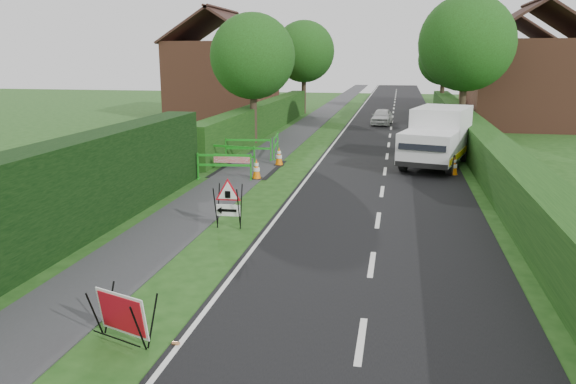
{
  "coord_description": "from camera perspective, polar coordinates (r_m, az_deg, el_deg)",
  "views": [
    {
      "loc": [
        2.93,
        -10.86,
        4.53
      ],
      "look_at": [
        0.24,
        2.85,
        1.12
      ],
      "focal_mm": 35.0,
      "sensor_mm": 36.0,
      "label": 1
    }
  ],
  "objects": [
    {
      "name": "house_west",
      "position": [
        42.88,
        -6.57,
        11.43
      ],
      "size": [
        7.5,
        7.4,
        7.88
      ],
      "color": "brown",
      "rests_on": "ground"
    },
    {
      "name": "road_surface",
      "position": [
        46.08,
        10.63,
        7.83
      ],
      "size": [
        6.0,
        90.0,
        0.02
      ],
      "primitive_type": "cube",
      "color": "black",
      "rests_on": "ground"
    },
    {
      "name": "traffic_cone_4",
      "position": [
        23.72,
        -0.92,
        3.65
      ],
      "size": [
        0.38,
        0.38,
        0.79
      ],
      "color": "black",
      "rests_on": "ground"
    },
    {
      "name": "ground",
      "position": [
        12.12,
        -3.75,
        -8.27
      ],
      "size": [
        120.0,
        120.0,
        0.0
      ],
      "primitive_type": "plane",
      "color": "#1B4313",
      "rests_on": "ground"
    },
    {
      "name": "house_east_a",
      "position": [
        39.72,
        23.22,
        10.26
      ],
      "size": [
        7.5,
        7.4,
        7.88
      ],
      "color": "brown",
      "rests_on": "ground"
    },
    {
      "name": "ped_barrier_2",
      "position": [
        24.82,
        -4.07,
        4.63
      ],
      "size": [
        2.09,
        0.64,
        1.0
      ],
      "rotation": [
        0.0,
        0.0,
        0.14
      ],
      "color": "#198B1A",
      "rests_on": "ground"
    },
    {
      "name": "footpath",
      "position": [
        46.46,
        3.77,
        8.08
      ],
      "size": [
        2.0,
        90.0,
        0.02
      ],
      "primitive_type": "cube",
      "color": "#2D2D30",
      "rests_on": "ground"
    },
    {
      "name": "tree_ne",
      "position": [
        33.04,
        17.7,
        14.19
      ],
      "size": [
        5.2,
        5.2,
        7.79
      ],
      "color": "#2D2116",
      "rests_on": "ground"
    },
    {
      "name": "hedge_west_far",
      "position": [
        34.1,
        -2.44,
        6.05
      ],
      "size": [
        1.0,
        24.0,
        1.8
      ],
      "primitive_type": "cube",
      "color": "#14380F",
      "rests_on": "ground"
    },
    {
      "name": "traffic_cone_1",
      "position": [
        24.67,
        16.33,
        3.49
      ],
      "size": [
        0.38,
        0.38,
        0.79
      ],
      "color": "black",
      "rests_on": "ground"
    },
    {
      "name": "ped_barrier_1",
      "position": [
        23.06,
        -5.7,
        3.89
      ],
      "size": [
        2.09,
        0.71,
        1.0
      ],
      "rotation": [
        0.0,
        0.0,
        -0.18
      ],
      "color": "#198B1A",
      "rests_on": "ground"
    },
    {
      "name": "ped_barrier_3",
      "position": [
        25.81,
        -1.24,
        5.0
      ],
      "size": [
        0.6,
        2.09,
        1.0
      ],
      "rotation": [
        0.0,
        0.0,
        1.69
      ],
      "color": "#198B1A",
      "rests_on": "ground"
    },
    {
      "name": "hedge_west_near",
      "position": [
        14.19,
        -23.79,
        -6.13
      ],
      "size": [
        1.1,
        18.0,
        2.5
      ],
      "primitive_type": "cube",
      "color": "black",
      "rests_on": "ground"
    },
    {
      "name": "tree_nw",
      "position": [
        29.82,
        -3.61,
        13.58
      ],
      "size": [
        4.4,
        4.4,
        6.7
      ],
      "color": "#2D2116",
      "rests_on": "ground"
    },
    {
      "name": "tree_fe",
      "position": [
        48.98,
        15.58,
        12.85
      ],
      "size": [
        4.2,
        4.2,
        6.33
      ],
      "color": "#2D2116",
      "rests_on": "ground"
    },
    {
      "name": "ped_barrier_0",
      "position": [
        21.07,
        -6.49,
        2.94
      ],
      "size": [
        2.09,
        0.59,
        1.0
      ],
      "rotation": [
        0.0,
        0.0,
        0.12
      ],
      "color": "#198B1A",
      "rests_on": "ground"
    },
    {
      "name": "house_east_b",
      "position": [
        53.65,
        21.26,
        11.05
      ],
      "size": [
        7.5,
        7.4,
        7.88
      ],
      "color": "brown",
      "rests_on": "ground"
    },
    {
      "name": "traffic_cone_0",
      "position": [
        22.62,
        16.49,
        2.59
      ],
      "size": [
        0.38,
        0.38,
        0.79
      ],
      "color": "black",
      "rests_on": "ground"
    },
    {
      "name": "hedge_east",
      "position": [
        27.47,
        18.46,
        3.5
      ],
      "size": [
        1.2,
        50.0,
        1.5
      ],
      "primitive_type": "cube",
      "color": "#14380F",
      "rests_on": "ground"
    },
    {
      "name": "hatchback_car",
      "position": [
        38.57,
        9.52,
        7.56
      ],
      "size": [
        1.48,
        3.2,
        1.06
      ],
      "primitive_type": "imported",
      "rotation": [
        0.0,
        0.0,
        -0.07
      ],
      "color": "white",
      "rests_on": "ground"
    },
    {
      "name": "triangle_sign",
      "position": [
        14.94,
        -6.25,
        -0.8
      ],
      "size": [
        0.83,
        0.83,
        1.16
      ],
      "rotation": [
        0.0,
        0.0,
        0.04
      ],
      "color": "black",
      "rests_on": "ground"
    },
    {
      "name": "redwhite_plank",
      "position": [
        22.78,
        -5.69,
        2.16
      ],
      "size": [
        1.5,
        0.13,
        0.25
      ],
      "primitive_type": "cube",
      "rotation": [
        0.0,
        0.0,
        0.06
      ],
      "color": "red",
      "rests_on": "ground"
    },
    {
      "name": "traffic_cone_3",
      "position": [
        21.08,
        -3.22,
        2.36
      ],
      "size": [
        0.38,
        0.38,
        0.79
      ],
      "color": "black",
      "rests_on": "ground"
    },
    {
      "name": "litter_can",
      "position": [
        9.5,
        -11.32,
        -15.05
      ],
      "size": [
        0.12,
        0.07,
        0.07
      ],
      "primitive_type": "cylinder",
      "rotation": [
        0.0,
        1.57,
        0.0
      ],
      "color": "#BF7F4C",
      "rests_on": "ground"
    },
    {
      "name": "works_van",
      "position": [
        24.38,
        14.96,
        5.55
      ],
      "size": [
        3.31,
        5.58,
        2.4
      ],
      "rotation": [
        0.0,
        0.0,
        -0.26
      ],
      "color": "silver",
      "rests_on": "ground"
    },
    {
      "name": "traffic_cone_2",
      "position": [
        27.64,
        14.6,
        4.65
      ],
      "size": [
        0.38,
        0.38,
        0.79
      ],
      "color": "black",
      "rests_on": "ground"
    },
    {
      "name": "tree_fw",
      "position": [
        45.48,
        1.64,
        14.07
      ],
      "size": [
        4.8,
        4.8,
        7.24
      ],
      "color": "#2D2116",
      "rests_on": "ground"
    },
    {
      "name": "red_rect_sign",
      "position": [
        9.56,
        -16.52,
        -11.86
      ],
      "size": [
        1.15,
        0.91,
        0.86
      ],
      "rotation": [
        0.0,
        0.0,
        -0.34
      ],
      "color": "black",
      "rests_on": "ground"
    }
  ]
}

